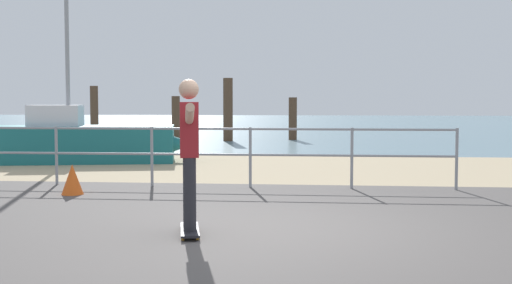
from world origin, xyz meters
The scene contains 12 objects.
ground_plane centered at (0.00, -1.00, 0.00)m, with size 24.00×10.00×0.04m, color #514C49.
beach_strip centered at (0.00, 7.00, 0.00)m, with size 24.00×6.00×0.04m, color tan.
sea_surface centered at (0.00, 35.00, 0.00)m, with size 72.00×50.00×0.04m, color slate.
railing_fence centered at (-2.48, 3.60, 0.70)m, with size 10.38×0.05×1.05m.
sailboat centered at (-5.15, 7.70, 0.52)m, with size 5.07×2.26×5.36m.
skateboard centered at (-1.01, -0.34, 0.07)m, with size 0.37×0.82×0.08m.
skateboarder centered at (-1.01, -0.34, 1.02)m, with size 0.41×1.43×1.65m.
groyne_post_0 centered at (-7.69, 15.15, 1.02)m, with size 0.29×0.29×2.04m, color #513826.
groyne_post_1 centered at (-5.33, 17.93, 0.85)m, with size 0.33×0.33×1.70m, color #513826.
groyne_post_2 centered at (-2.97, 16.23, 1.18)m, with size 0.35×0.35×2.35m, color #513826.
groyne_post_3 centered at (-0.61, 17.16, 0.82)m, with size 0.32×0.32×1.64m, color #513826.
traffic_cone centered at (-3.47, 2.47, 0.25)m, with size 0.36×0.36×0.50m, color #E55919.
Camera 1 is at (0.42, -7.22, 1.49)m, focal length 44.85 mm.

